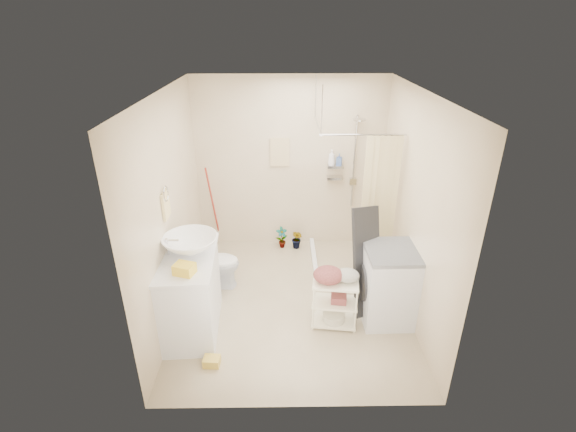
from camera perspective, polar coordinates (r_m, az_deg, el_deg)
name	(u,v)px	position (r m, az deg, el deg)	size (l,w,h in m)	color
floor	(292,302)	(5.44, 0.57, -11.62)	(3.20, 3.20, 0.00)	#BDAE8D
ceiling	(293,92)	(4.40, 0.71, 16.56)	(2.80, 3.20, 0.04)	silver
wall_back	(290,165)	(6.26, 0.28, 7.01)	(2.80, 0.04, 2.60)	beige
wall_front	(297,292)	(3.38, 1.29, -10.33)	(2.80, 0.04, 2.60)	beige
wall_left	(170,210)	(4.94, -15.82, 0.82)	(0.04, 3.20, 2.60)	beige
wall_right	(414,208)	(5.01, 16.87, 1.00)	(0.04, 3.20, 2.60)	beige
vanity	(190,293)	(4.90, -13.21, -10.24)	(0.61, 1.09, 0.96)	silver
sink	(190,245)	(4.64, -13.21, -3.87)	(0.60, 0.60, 0.21)	white
counter_basket	(184,269)	(4.32, -13.98, -7.05)	(0.20, 0.15, 0.11)	yellow
floor_basket	(212,360)	(4.65, -10.40, -18.80)	(0.24, 0.19, 0.13)	#E8C84A
toilet	(213,262)	(5.65, -10.18, -6.24)	(0.39, 0.68, 0.70)	white
mop	(210,207)	(6.48, -10.60, 1.23)	(0.13, 0.13, 1.34)	#A02C20
potted_plant_a	(282,238)	(6.53, -0.85, -2.97)	(0.18, 0.12, 0.35)	brown
potted_plant_b	(297,239)	(6.51, 1.25, -3.19)	(0.18, 0.14, 0.32)	#9A4E36
hanging_towel	(280,152)	(6.18, -1.12, 8.70)	(0.28, 0.03, 0.42)	beige
towel_ring	(166,203)	(4.69, -16.40, 1.69)	(0.04, 0.22, 0.34)	#FBE293
tp_holder	(180,252)	(5.23, -14.52, -4.73)	(0.08, 0.12, 0.14)	silver
shower	(351,194)	(5.91, 8.64, 2.99)	(1.10, 1.10, 2.10)	white
shampoo_bottle_a	(332,158)	(6.17, 5.97, 7.94)	(0.09, 0.09, 0.24)	white
shampoo_bottle_b	(339,159)	(6.21, 7.01, 7.69)	(0.08, 0.08, 0.17)	#3D5693
washing_machine	(390,284)	(5.09, 13.78, -9.04)	(0.63, 0.65, 0.92)	silver
laundry_rack	(335,299)	(4.92, 6.42, -11.24)	(0.51, 0.30, 0.71)	white
ironing_board	(367,262)	(5.04, 10.71, -6.14)	(0.38, 0.11, 1.36)	black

